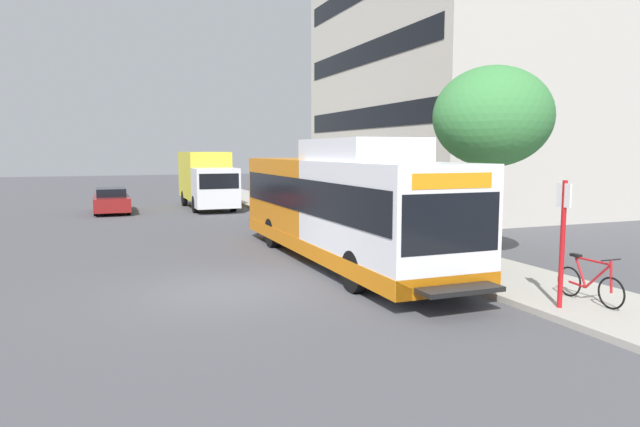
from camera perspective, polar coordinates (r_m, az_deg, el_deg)
The scene contains 9 objects.
ground_plane at distance 21.58m, azimuth -14.03°, elevation -2.73°, with size 120.00×120.00×0.00m, color #4C4C51.
sidewalk_curb at distance 21.70m, azimuth 5.35°, elevation -2.33°, with size 3.00×56.00×0.14m, color #A8A399.
transit_bus at distance 16.88m, azimuth 2.05°, elevation 0.81°, with size 2.58×12.25×3.65m.
bus_stop_sign_pole at distance 12.43m, azimuth 23.19°, elevation -1.94°, with size 0.10×0.36×2.60m.
bicycle_parked at distance 13.29m, azimuth 25.46°, elevation -6.30°, with size 0.52×1.76×1.02m.
street_tree_near_stop at distance 17.18m, azimuth 16.93°, elevation 9.23°, with size 3.38×3.38×5.59m.
parked_car_far_lane at distance 32.53m, azimuth -20.23°, elevation 1.24°, with size 1.80×4.50×1.33m.
box_truck_background at distance 33.47m, azimuth -11.32°, elevation 3.49°, with size 2.32×7.01×3.25m.
lattice_comm_tower at distance 50.66m, azimuth 8.78°, elevation 14.88°, with size 1.10×1.10×32.54m.
Camera 1 is at (-2.67, -13.15, 3.33)m, focal length 31.86 mm.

